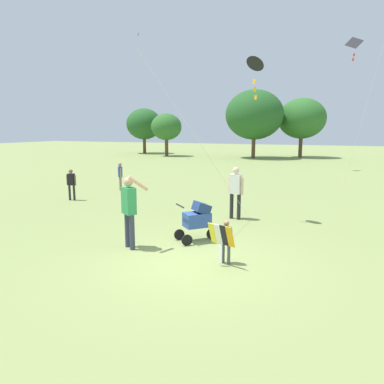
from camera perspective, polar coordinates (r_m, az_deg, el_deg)
ground_plane at (r=8.03m, az=0.12°, el=-10.79°), size 120.00×120.00×0.00m
treeline_distant at (r=35.81m, az=27.20°, el=10.55°), size 44.47×7.60×6.82m
child_with_butterfly_kite at (r=7.71m, az=5.21°, el=-7.19°), size 0.61×0.43×0.94m
person_adult_flyer at (r=8.70m, az=-9.83°, el=-2.16°), size 0.69×0.48×1.80m
stroller at (r=9.23m, az=0.89°, el=-4.07°), size 0.97×0.98×1.03m
kite_adult_black at (r=11.30m, az=9.69°, el=18.88°), size 2.14×3.90×4.92m
kite_orange_delta at (r=19.76m, az=24.22°, el=19.63°), size 1.56×3.96×7.16m
person_red_shirt at (r=15.26m, az=-18.43°, el=1.49°), size 0.39×0.22×1.25m
person_sitting_far at (r=11.49m, az=6.85°, el=0.55°), size 0.53×0.28×1.66m
person_couple_left at (r=17.10m, az=-11.21°, el=2.77°), size 0.31×0.33×1.30m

